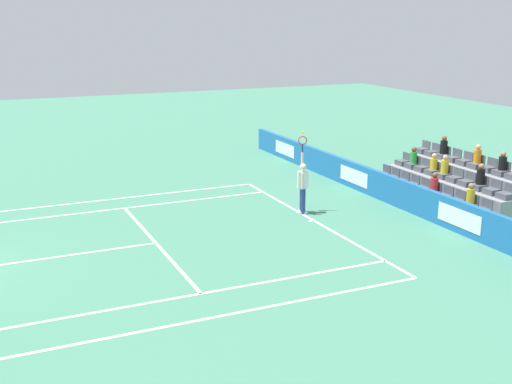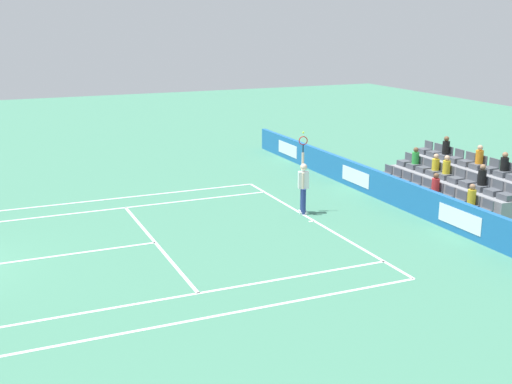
{
  "view_description": "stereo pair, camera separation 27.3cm",
  "coord_description": "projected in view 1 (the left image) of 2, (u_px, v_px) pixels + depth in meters",
  "views": [
    {
      "loc": [
        -18.24,
        -1.54,
        6.6
      ],
      "look_at": [
        0.48,
        -9.96,
        1.1
      ],
      "focal_mm": 45.52,
      "sensor_mm": 36.0,
      "label": 1
    },
    {
      "loc": [
        -18.35,
        -1.79,
        6.6
      ],
      "look_at": [
        0.48,
        -9.96,
        1.1
      ],
      "focal_mm": 45.52,
      "sensor_mm": 36.0,
      "label": 2
    }
  ],
  "objects": [
    {
      "name": "line_doubles_sideline_right",
      "position": [
        202.0,
        320.0,
        14.69
      ],
      "size": [
        0.1,
        11.89,
        0.01
      ],
      "primitive_type": "cube",
      "color": "white",
      "rests_on": "ground"
    },
    {
      "name": "line_doubles_sideline_left",
      "position": [
        104.0,
        200.0,
        24.36
      ],
      "size": [
        0.1,
        11.89,
        0.01
      ],
      "primitive_type": "cube",
      "color": "white",
      "rests_on": "ground"
    },
    {
      "name": "line_singles_sideline_left",
      "position": [
        112.0,
        210.0,
        23.15
      ],
      "size": [
        0.1,
        11.89,
        0.01
      ],
      "primitive_type": "cube",
      "color": "white",
      "rests_on": "ground"
    },
    {
      "name": "line_baseline",
      "position": [
        314.0,
        221.0,
        21.88
      ],
      "size": [
        10.97,
        0.1,
        0.01
      ],
      "primitive_type": "cube",
      "color": "white",
      "rests_on": "ground"
    },
    {
      "name": "line_singles_sideline_right",
      "position": [
        184.0,
        297.0,
        15.9
      ],
      "size": [
        0.1,
        11.89,
        0.01
      ],
      "primitive_type": "cube",
      "color": "white",
      "rests_on": "ground"
    },
    {
      "name": "stadium_stand",
      "position": [
        454.0,
        187.0,
        24.08
      ],
      "size": [
        6.2,
        2.85,
        2.17
      ],
      "color": "gray",
      "rests_on": "ground"
    },
    {
      "name": "tennis_player",
      "position": [
        303.0,
        186.0,
        22.51
      ],
      "size": [
        0.51,
        0.43,
        2.85
      ],
      "color": "navy",
      "rests_on": "ground"
    },
    {
      "name": "sponsor_barrier",
      "position": [
        403.0,
        194.0,
        23.17
      ],
      "size": [
        24.49,
        0.22,
        1.04
      ],
      "color": "#1E66AD",
      "rests_on": "ground"
    },
    {
      "name": "line_centre_service",
      "position": [
        46.0,
        258.0,
        18.44
      ],
      "size": [
        0.1,
        6.4,
        0.01
      ],
      "primitive_type": "cube",
      "color": "white",
      "rests_on": "ground"
    },
    {
      "name": "line_service",
      "position": [
        156.0,
        243.0,
        19.7
      ],
      "size": [
        8.23,
        0.1,
        0.01
      ],
      "primitive_type": "cube",
      "color": "white",
      "rests_on": "ground"
    },
    {
      "name": "line_centre_mark",
      "position": [
        311.0,
        221.0,
        21.84
      ],
      "size": [
        0.1,
        0.2,
        0.01
      ],
      "primitive_type": "cube",
      "color": "white",
      "rests_on": "ground"
    }
  ]
}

